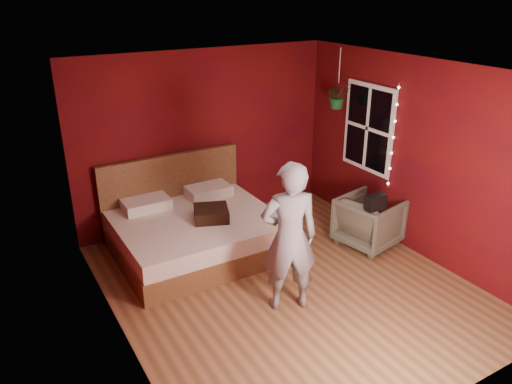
# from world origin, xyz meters

# --- Properties ---
(floor) EXTENTS (4.50, 4.50, 0.00)m
(floor) POSITION_xyz_m (0.00, 0.00, 0.00)
(floor) COLOR brown
(floor) RESTS_ON ground
(room_walls) EXTENTS (4.04, 4.54, 2.62)m
(room_walls) POSITION_xyz_m (0.00, 0.00, 1.68)
(room_walls) COLOR #5F0E0A
(room_walls) RESTS_ON ground
(window) EXTENTS (0.05, 0.97, 1.27)m
(window) POSITION_xyz_m (1.97, 0.90, 1.50)
(window) COLOR white
(window) RESTS_ON room_walls
(fairy_lights) EXTENTS (0.04, 0.04, 1.45)m
(fairy_lights) POSITION_xyz_m (1.94, 0.37, 1.50)
(fairy_lights) COLOR silver
(fairy_lights) RESTS_ON room_walls
(bed) EXTENTS (2.12, 1.80, 1.16)m
(bed) POSITION_xyz_m (-0.62, 1.40, 0.30)
(bed) COLOR brown
(bed) RESTS_ON ground
(person) EXTENTS (0.75, 0.62, 1.76)m
(person) POSITION_xyz_m (-0.23, -0.35, 0.88)
(person) COLOR gray
(person) RESTS_ON ground
(armchair) EXTENTS (0.92, 0.90, 0.71)m
(armchair) POSITION_xyz_m (1.57, 0.30, 0.35)
(armchair) COLOR #63614E
(armchair) RESTS_ON ground
(handbag) EXTENTS (0.27, 0.14, 0.20)m
(handbag) POSITION_xyz_m (1.37, 0.01, 0.81)
(handbag) COLOR black
(handbag) RESTS_ON armchair
(throw_pillow) EXTENTS (0.57, 0.57, 0.16)m
(throw_pillow) POSITION_xyz_m (-0.45, 1.16, 0.61)
(throw_pillow) COLOR black
(throw_pillow) RESTS_ON bed
(hanging_plant) EXTENTS (0.41, 0.38, 0.86)m
(hanging_plant) POSITION_xyz_m (1.70, 1.30, 1.92)
(hanging_plant) COLOR silver
(hanging_plant) RESTS_ON room_walls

